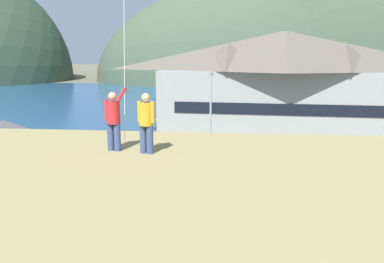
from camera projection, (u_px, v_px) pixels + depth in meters
The scene contains 20 objects.
ground_plane at pixel (176, 228), 22.10m from camera, with size 600.00×600.00×0.00m, color #66604C.
parking_lot_pad at pixel (186, 196), 26.96m from camera, with size 40.00×20.00×0.10m, color gray.
bay_water at pixel (217, 101), 80.64m from camera, with size 360.00×84.00×0.03m, color navy.
far_hill_east_peak at pixel (230, 81), 134.35m from camera, with size 91.20×58.56×61.44m, color #42513D.
harbor_lodge at pixel (283, 85), 41.58m from camera, with size 27.27×11.59×11.84m.
storage_shed_near_lot at pixel (7, 156), 27.14m from camera, with size 6.71×4.53×5.16m.
storage_shed_waterside at pixel (234, 121), 42.39m from camera, with size 6.69×5.32×4.73m.
wharf_dock at pixel (193, 121), 54.91m from camera, with size 3.20×11.79×0.70m.
moored_boat_wharfside at pixel (166, 119), 54.22m from camera, with size 3.09×7.74×2.16m.
moored_boat_outer_mooring at pixel (216, 122), 51.80m from camera, with size 2.56×6.13×2.16m.
moored_boat_inner_slip at pixel (171, 115), 57.33m from camera, with size 2.25×6.66×2.16m.
parked_car_corner_spot at pixel (308, 174), 28.52m from camera, with size 4.33×2.31×1.82m.
parked_car_front_row_silver at pixel (99, 177), 27.85m from camera, with size 4.23×2.12×1.82m.
parked_car_lone_by_shed at pixel (219, 171), 29.15m from camera, with size 4.28×2.21×1.82m.
parked_car_front_row_end at pixel (310, 207), 22.42m from camera, with size 4.26×2.18×1.82m.
parked_car_front_row_red at pixel (185, 214), 21.44m from camera, with size 4.25×2.14×1.82m.
parked_car_mid_row_center at pixel (30, 205), 22.63m from camera, with size 4.27×2.19×1.82m.
parking_light_pole at pixel (211, 117), 31.35m from camera, with size 0.24×0.78×7.97m.
person_kite_flyer at pixel (113, 119), 11.59m from camera, with size 0.61×0.61×1.86m.
person_companion at pixel (146, 121), 11.27m from camera, with size 0.52×0.40×1.74m.
Camera 1 is at (2.91, -20.41, 9.65)m, focal length 37.08 mm.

